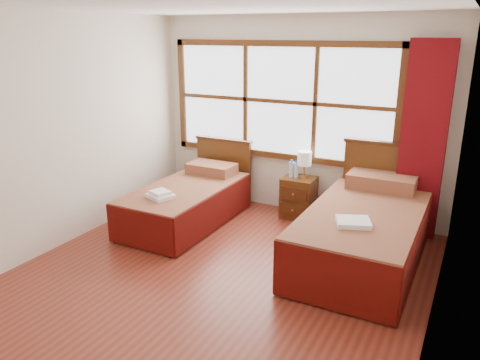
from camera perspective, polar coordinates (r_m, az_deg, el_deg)
The scene contains 15 objects.
floor at distance 4.79m, azimuth -3.37°, elevation -12.19°, with size 4.50×4.50×0.00m, color maroon.
ceiling at distance 4.17m, azimuth -4.04°, elevation 20.59°, with size 4.50×4.50×0.00m, color white.
wall_back at distance 6.29m, azimuth 7.05°, elevation 7.59°, with size 4.00×4.00×0.00m, color silver.
wall_left at distance 5.58m, azimuth -21.63°, elevation 5.21°, with size 4.50×4.50×0.00m, color silver.
wall_right at distance 3.72m, azimuth 23.76°, elevation -0.83°, with size 4.50×4.50×0.00m, color silver.
window at distance 6.31m, azimuth 4.85°, elevation 9.54°, with size 3.16×0.06×1.56m.
curtain at distance 5.82m, azimuth 21.42°, elevation 4.39°, with size 0.50×0.16×2.30m, color maroon.
bed_left at distance 6.12m, azimuth -6.31°, elevation -2.53°, with size 0.96×1.98×0.93m.
bed_right at distance 5.26m, azimuth 15.02°, elevation -5.87°, with size 1.14×2.22×1.12m.
nightstand at distance 6.27m, azimuth 7.13°, elevation -2.14°, with size 0.41×0.41×0.55m.
towels_left at distance 5.64m, azimuth -9.68°, elevation -1.79°, with size 0.36×0.34×0.09m.
towels_right at distance 4.68m, azimuth 13.65°, elevation -5.02°, with size 0.40×0.38×0.05m.
lamp at distance 6.13m, azimuth 7.88°, elevation 2.53°, with size 0.18×0.18×0.35m.
bottle_near at distance 6.18m, azimuth 6.28°, elevation 1.32°, with size 0.06×0.06×0.23m.
bottle_far at distance 6.16m, azimuth 6.86°, elevation 1.21°, with size 0.06×0.06×0.22m.
Camera 1 is at (2.16, -3.55, 2.38)m, focal length 35.00 mm.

